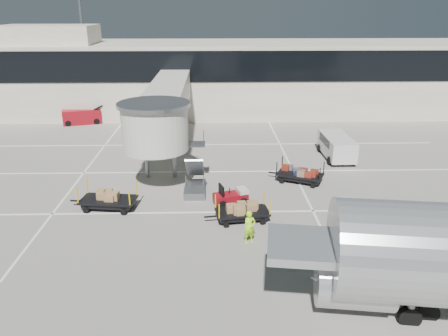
% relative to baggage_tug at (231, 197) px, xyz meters
% --- Properties ---
extents(ground, '(140.00, 140.00, 0.00)m').
position_rel_baggage_tug_xyz_m(ground, '(-1.00, -3.14, -0.51)').
color(ground, '#A29B91').
rests_on(ground, ground).
extents(lane_markings, '(40.00, 30.00, 0.02)m').
position_rel_baggage_tug_xyz_m(lane_markings, '(-1.66, 6.19, -0.50)').
color(lane_markings, white).
rests_on(lane_markings, ground).
extents(terminal, '(64.00, 12.11, 15.20)m').
position_rel_baggage_tug_xyz_m(terminal, '(-1.35, 26.80, 3.59)').
color(terminal, silver).
rests_on(terminal, ground).
extents(jet_bridge, '(5.70, 20.40, 6.03)m').
position_rel_baggage_tug_xyz_m(jet_bridge, '(-4.97, 9.13, 3.77)').
color(jet_bridge, beige).
rests_on(jet_bridge, ground).
extents(baggage_tug, '(2.35, 1.88, 1.41)m').
position_rel_baggage_tug_xyz_m(baggage_tug, '(0.00, 0.00, 0.00)').
color(baggage_tug, maroon).
rests_on(baggage_tug, ground).
extents(suitcase_cart, '(3.93, 2.77, 1.54)m').
position_rel_baggage_tug_xyz_m(suitcase_cart, '(5.17, 3.54, 0.04)').
color(suitcase_cart, black).
rests_on(suitcase_cart, ground).
extents(box_cart_near, '(3.89, 1.97, 1.49)m').
position_rel_baggage_tug_xyz_m(box_cart_near, '(0.69, -2.26, 0.10)').
color(box_cart_near, black).
rests_on(box_cart_near, ground).
extents(box_cart_far, '(4.24, 2.09, 1.63)m').
position_rel_baggage_tug_xyz_m(box_cart_far, '(-7.77, -0.41, 0.13)').
color(box_cart_far, black).
rests_on(box_cart_far, ground).
extents(ground_worker, '(0.77, 0.64, 1.83)m').
position_rel_baggage_tug_xyz_m(ground_worker, '(0.75, -4.82, 0.40)').
color(ground_worker, '#A7F71A').
rests_on(ground_worker, ground).
extents(minivan, '(2.26, 4.97, 1.87)m').
position_rel_baggage_tug_xyz_m(minivan, '(9.08, 8.96, 0.61)').
color(minivan, silver).
rests_on(minivan, ground).
extents(belt_loader, '(4.47, 2.65, 2.03)m').
position_rel_baggage_tug_xyz_m(belt_loader, '(-15.17, 20.87, 0.26)').
color(belt_loader, maroon).
rests_on(belt_loader, ground).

